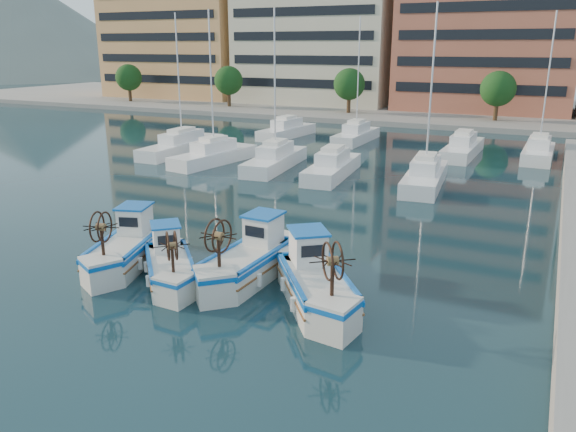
{
  "coord_description": "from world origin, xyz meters",
  "views": [
    {
      "loc": [
        10.79,
        -15.98,
        8.95
      ],
      "look_at": [
        0.18,
        6.04,
        1.5
      ],
      "focal_mm": 35.0,
      "sensor_mm": 36.0,
      "label": 1
    }
  ],
  "objects_px": {
    "fishing_boat_b": "(169,263)",
    "fishing_boat_c": "(250,258)",
    "fishing_boat_a": "(126,247)",
    "fishing_boat_d": "(315,281)"
  },
  "relations": [
    {
      "from": "fishing_boat_c",
      "to": "fishing_boat_d",
      "type": "bearing_deg",
      "value": -14.33
    },
    {
      "from": "fishing_boat_a",
      "to": "fishing_boat_b",
      "type": "height_order",
      "value": "fishing_boat_a"
    },
    {
      "from": "fishing_boat_c",
      "to": "fishing_boat_b",
      "type": "bearing_deg",
      "value": -148.4
    },
    {
      "from": "fishing_boat_a",
      "to": "fishing_boat_d",
      "type": "bearing_deg",
      "value": -17.08
    },
    {
      "from": "fishing_boat_d",
      "to": "fishing_boat_c",
      "type": "bearing_deg",
      "value": 126.49
    },
    {
      "from": "fishing_boat_b",
      "to": "fishing_boat_d",
      "type": "relative_size",
      "value": 0.83
    },
    {
      "from": "fishing_boat_b",
      "to": "fishing_boat_c",
      "type": "distance_m",
      "value": 3.16
    },
    {
      "from": "fishing_boat_b",
      "to": "fishing_boat_c",
      "type": "height_order",
      "value": "fishing_boat_c"
    },
    {
      "from": "fishing_boat_d",
      "to": "fishing_boat_a",
      "type": "bearing_deg",
      "value": 143.04
    },
    {
      "from": "fishing_boat_b",
      "to": "fishing_boat_c",
      "type": "relative_size",
      "value": 0.83
    }
  ]
}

